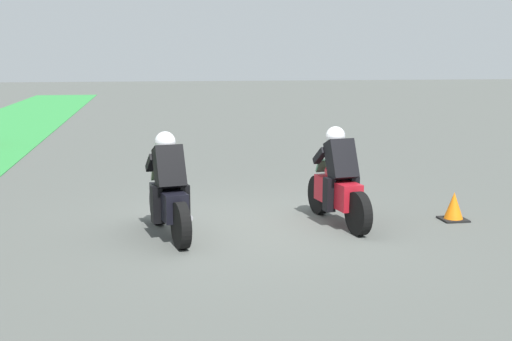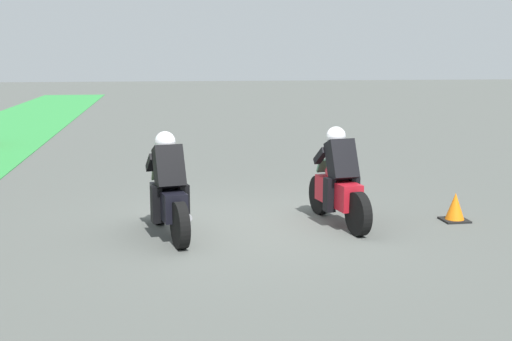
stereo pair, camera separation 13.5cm
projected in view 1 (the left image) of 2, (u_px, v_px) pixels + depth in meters
The scene contains 4 objects.
ground_plane at pixel (252, 226), 10.03m from camera, with size 120.00×120.00×0.00m, color #525651.
rider_lane_a at pixel (338, 184), 10.09m from camera, with size 2.04×0.60×1.51m.
rider_lane_b at pixel (168, 194), 9.41m from camera, with size 2.03×0.63×1.51m.
traffic_cone at pixel (454, 207), 10.37m from camera, with size 0.40×0.40×0.45m.
Camera 1 is at (-9.60, 1.58, 2.57)m, focal length 45.89 mm.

